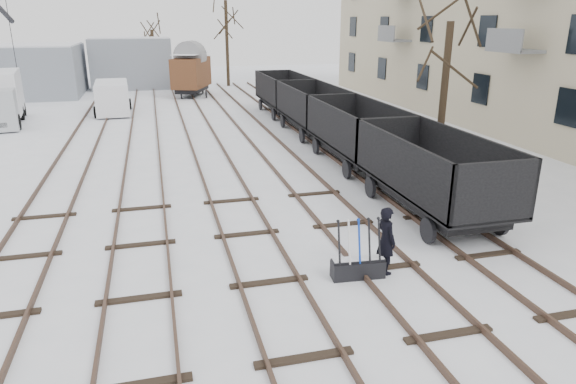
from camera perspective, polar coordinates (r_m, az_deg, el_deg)
name	(u,v)px	position (r m, az deg, el deg)	size (l,w,h in m)	color
ground	(269,283)	(12.48, -2.11, -10.09)	(120.00, 120.00, 0.00)	white
tracks	(208,148)	(25.19, -8.93, 4.81)	(13.90, 52.00, 0.16)	black
shed_left	(16,71)	(48.07, -28.01, 11.81)	(10.00, 8.00, 4.10)	gray
shed_right	(132,62)	(50.86, -16.93, 13.63)	(7.00, 6.00, 4.50)	gray
ground_frame	(358,267)	(12.73, 7.77, -8.22)	(1.33, 0.51, 1.49)	black
worker	(386,240)	(12.85, 10.83, -5.28)	(0.63, 0.41, 1.72)	black
freight_wagon_a	(431,185)	(16.95, 15.56, 0.76)	(2.54, 6.35, 2.59)	black
freight_wagon_b	(356,141)	(22.50, 7.53, 5.62)	(2.54, 6.35, 2.59)	black
freight_wagon_c	(312,116)	(28.41, 2.70, 8.47)	(2.54, 6.35, 2.59)	black
freight_wagon_d	(284,99)	(34.49, -0.48, 10.29)	(2.54, 6.35, 2.59)	black
box_van_wagon	(191,71)	(43.47, -10.71, 13.03)	(3.79, 5.00, 3.40)	black
panel_van	(112,97)	(36.58, -18.93, 9.94)	(2.29, 4.84, 2.09)	silver
tree_near	(443,98)	(22.19, 16.89, 10.00)	(0.30, 0.30, 5.93)	black
tree_far_left	(154,58)	(50.95, -14.67, 14.18)	(0.30, 0.30, 5.11)	black
tree_far_right	(227,44)	(49.71, -6.79, 16.01)	(0.30, 0.30, 7.65)	black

